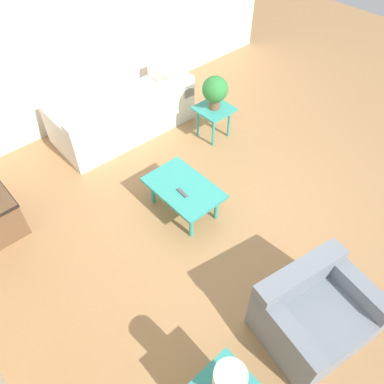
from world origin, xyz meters
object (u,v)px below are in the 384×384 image
object	(u,v)px
potted_plant	(215,90)
table_lamp	(229,382)
armchair	(313,313)
side_table_plant	(214,113)
coffee_table	(184,190)
sofa	(124,116)

from	to	relation	value
potted_plant	table_lamp	distance (m)	3.77
armchair	table_lamp	xyz separation A→B (m)	(0.03, 1.15, 0.48)
side_table_plant	coffee_table	bearing A→B (deg)	122.31
coffee_table	potted_plant	bearing A→B (deg)	-57.69
coffee_table	potted_plant	distance (m)	1.62
armchair	potted_plant	distance (m)	3.18
sofa	armchair	distance (m)	3.82
potted_plant	table_lamp	xyz separation A→B (m)	(-2.76, 2.57, -0.02)
potted_plant	sofa	bearing A→B (deg)	42.89
table_lamp	potted_plant	bearing A→B (deg)	-42.86
sofa	side_table_plant	bearing A→B (deg)	134.34
side_table_plant	potted_plant	bearing A→B (deg)	-153.43
sofa	side_table_plant	size ratio (longest dim) A/B	4.20
side_table_plant	table_lamp	size ratio (longest dim) A/B	1.17
sofa	potted_plant	distance (m)	1.45
coffee_table	side_table_plant	xyz separation A→B (m)	(0.84, -1.32, 0.05)
side_table_plant	potted_plant	size ratio (longest dim) A/B	1.01
side_table_plant	table_lamp	world-z (taller)	table_lamp
sofa	coffee_table	size ratio (longest dim) A/B	2.25
sofa	potted_plant	xyz separation A→B (m)	(-0.99, -0.92, 0.51)
coffee_table	table_lamp	xyz separation A→B (m)	(-1.93, 1.24, 0.41)
armchair	table_lamp	bearing A→B (deg)	-171.46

